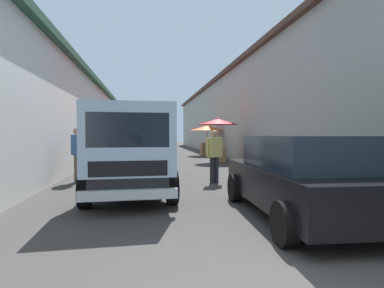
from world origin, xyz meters
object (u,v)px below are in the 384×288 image
(vendor_by_crates, at_px, (214,153))
(parked_scooter, at_px, (261,170))
(vendor_in_shade, at_px, (77,150))
(fruit_stall_mid_lane, at_px, (207,132))
(fruit_stall_far_left, at_px, (130,128))
(fruit_stall_far_right, at_px, (137,126))
(fruit_stall_near_right, at_px, (218,130))
(delivery_truck, at_px, (130,154))
(plastic_stool, at_px, (244,166))
(hatchback_car, at_px, (302,176))

(vendor_by_crates, relative_size, parked_scooter, 0.95)
(vendor_in_shade, bearing_deg, fruit_stall_mid_lane, -29.83)
(fruit_stall_far_left, distance_m, vendor_by_crates, 11.26)
(fruit_stall_far_right, bearing_deg, vendor_in_shade, 130.12)
(fruit_stall_near_right, xyz_separation_m, fruit_stall_far_left, (4.14, 4.80, 0.18))
(delivery_truck, bearing_deg, plastic_stool, -48.62)
(vendor_by_crates, height_order, plastic_stool, vendor_by_crates)
(fruit_stall_near_right, relative_size, hatchback_car, 0.60)
(hatchback_car, xyz_separation_m, vendor_by_crates, (3.91, 0.68, 0.18))
(plastic_stool, bearing_deg, hatchback_car, 171.73)
(delivery_truck, height_order, plastic_stool, delivery_truck)
(delivery_truck, relative_size, vendor_in_shade, 2.93)
(fruit_stall_mid_lane, bearing_deg, plastic_stool, 176.00)
(fruit_stall_near_right, xyz_separation_m, plastic_stool, (-5.16, 0.27, -1.37))
(fruit_stall_far_left, bearing_deg, plastic_stool, -154.02)
(fruit_stall_far_right, bearing_deg, parked_scooter, -128.18)
(fruit_stall_near_right, height_order, plastic_stool, fruit_stall_near_right)
(fruit_stall_far_left, height_order, parked_scooter, fruit_stall_far_left)
(fruit_stall_mid_lane, distance_m, fruit_stall_far_left, 5.34)
(fruit_stall_mid_lane, bearing_deg, hatchback_car, 174.52)
(fruit_stall_near_right, height_order, fruit_stall_mid_lane, fruit_stall_near_right)
(vendor_in_shade, distance_m, plastic_stool, 5.68)
(fruit_stall_near_right, distance_m, vendor_in_shade, 8.35)
(fruit_stall_far_left, height_order, delivery_truck, fruit_stall_far_left)
(delivery_truck, distance_m, parked_scooter, 3.90)
(fruit_stall_far_left, height_order, vendor_by_crates, fruit_stall_far_left)
(fruit_stall_far_left, xyz_separation_m, vendor_by_crates, (-10.79, -3.07, -0.95))
(fruit_stall_far_right, bearing_deg, vendor_by_crates, -133.13)
(hatchback_car, bearing_deg, fruit_stall_near_right, -5.69)
(fruit_stall_near_right, height_order, vendor_by_crates, fruit_stall_near_right)
(fruit_stall_near_right, distance_m, fruit_stall_far_right, 6.04)
(fruit_stall_near_right, distance_m, plastic_stool, 5.34)
(fruit_stall_far_left, xyz_separation_m, vendor_in_shade, (-10.05, 1.06, -0.88))
(vendor_by_crates, bearing_deg, hatchback_car, -170.14)
(fruit_stall_mid_lane, xyz_separation_m, fruit_stall_far_right, (-9.52, 4.55, 0.14))
(vendor_by_crates, xyz_separation_m, parked_scooter, (-0.61, -1.23, -0.47))
(vendor_by_crates, bearing_deg, plastic_stool, -44.41)
(fruit_stall_far_left, bearing_deg, fruit_stall_far_right, -175.36)
(fruit_stall_near_right, distance_m, hatchback_car, 10.65)
(fruit_stall_far_right, relative_size, plastic_stool, 5.42)
(hatchback_car, distance_m, delivery_truck, 3.68)
(delivery_truck, bearing_deg, fruit_stall_far_left, 3.00)
(vendor_in_shade, bearing_deg, hatchback_car, -134.01)
(delivery_truck, xyz_separation_m, plastic_stool, (3.41, -3.86, -0.71))
(hatchback_car, distance_m, vendor_in_shade, 6.69)
(fruit_stall_mid_lane, distance_m, vendor_in_shade, 12.70)
(vendor_by_crates, bearing_deg, delivery_truck, 128.52)
(fruit_stall_near_right, relative_size, fruit_stall_far_right, 1.01)
(vendor_in_shade, bearing_deg, parked_scooter, -104.14)
(fruit_stall_mid_lane, bearing_deg, parked_scooter, 175.60)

